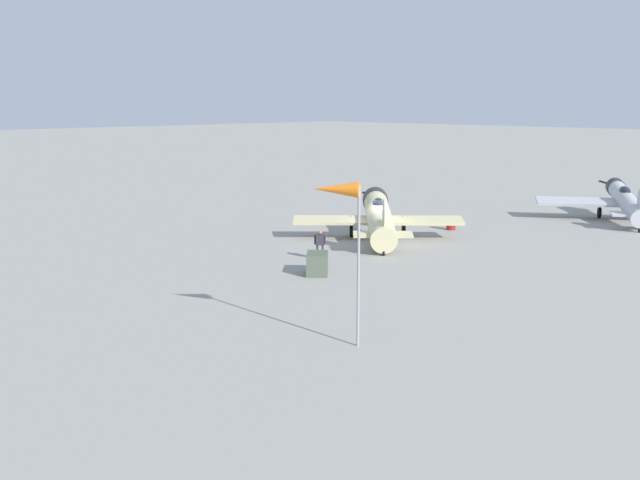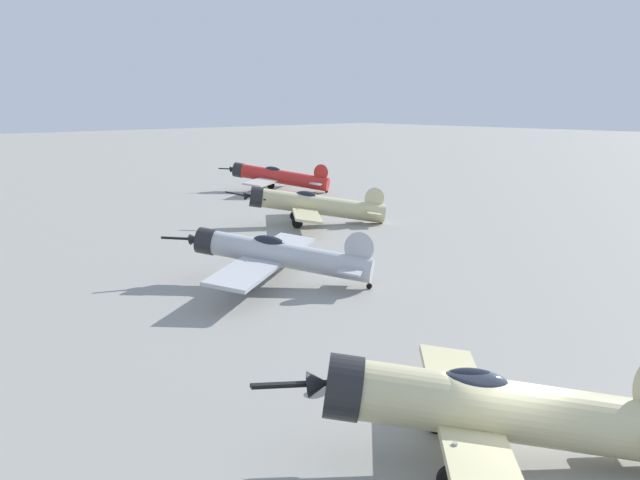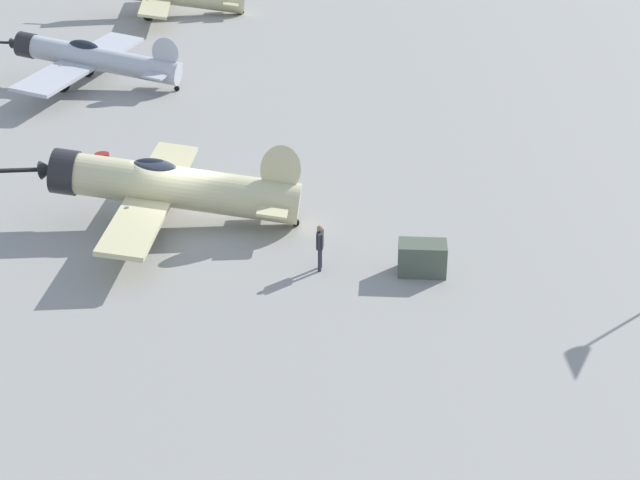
{
  "view_description": "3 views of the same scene",
  "coord_description": "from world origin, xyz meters",
  "px_view_note": "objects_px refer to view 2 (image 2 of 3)",
  "views": [
    {
      "loc": [
        34.03,
        29.0,
        8.54
      ],
      "look_at": [
        6.34,
        1.18,
        1.1
      ],
      "focal_mm": 41.08,
      "sensor_mm": 36.0,
      "label": 1
    },
    {
      "loc": [
        9.45,
        -15.21,
        9.25
      ],
      "look_at": [
        -19.63,
        11.38,
        1.6
      ],
      "focal_mm": 40.58,
      "sensor_mm": 36.0,
      "label": 2
    },
    {
      "loc": [
        28.35,
        -19.24,
        15.04
      ],
      "look_at": [
        6.34,
        1.18,
        1.1
      ],
      "focal_mm": 55.32,
      "sensor_mm": 36.0,
      "label": 3
    }
  ],
  "objects_px": {
    "airplane_foreground": "(491,409)",
    "airplane_outer_stand": "(277,177)",
    "airplane_far_line": "(313,205)",
    "airplane_mid_apron": "(276,255)",
    "fuel_drum": "(346,371)"
  },
  "relations": [
    {
      "from": "airplane_mid_apron",
      "to": "airplane_outer_stand",
      "type": "height_order",
      "value": "airplane_outer_stand"
    },
    {
      "from": "airplane_outer_stand",
      "to": "airplane_foreground",
      "type": "bearing_deg",
      "value": 113.96
    },
    {
      "from": "airplane_foreground",
      "to": "airplane_outer_stand",
      "type": "xyz_separation_m",
      "value": [
        -47.87,
        31.87,
        0.01
      ]
    },
    {
      "from": "airplane_outer_stand",
      "to": "fuel_drum",
      "type": "relative_size",
      "value": 12.55
    },
    {
      "from": "airplane_mid_apron",
      "to": "airplane_outer_stand",
      "type": "bearing_deg",
      "value": -73.24
    },
    {
      "from": "airplane_mid_apron",
      "to": "airplane_outer_stand",
      "type": "xyz_separation_m",
      "value": [
        -29.59,
        24.12,
        -0.0
      ]
    },
    {
      "from": "airplane_foreground",
      "to": "airplane_outer_stand",
      "type": "distance_m",
      "value": 57.51
    },
    {
      "from": "airplane_mid_apron",
      "to": "fuel_drum",
      "type": "distance_m",
      "value": 13.76
    },
    {
      "from": "airplane_far_line",
      "to": "airplane_mid_apron",
      "type": "bearing_deg",
      "value": 79.86
    },
    {
      "from": "airplane_mid_apron",
      "to": "airplane_far_line",
      "type": "height_order",
      "value": "airplane_far_line"
    },
    {
      "from": "airplane_foreground",
      "to": "airplane_far_line",
      "type": "height_order",
      "value": "airplane_foreground"
    },
    {
      "from": "airplane_mid_apron",
      "to": "fuel_drum",
      "type": "bearing_deg",
      "value": 116.58
    },
    {
      "from": "airplane_far_line",
      "to": "fuel_drum",
      "type": "relative_size",
      "value": 12.73
    },
    {
      "from": "airplane_far_line",
      "to": "airplane_outer_stand",
      "type": "bearing_deg",
      "value": -83.95
    },
    {
      "from": "airplane_far_line",
      "to": "airplane_outer_stand",
      "type": "xyz_separation_m",
      "value": [
        -17.51,
        10.79,
        0.02
      ]
    }
  ]
}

